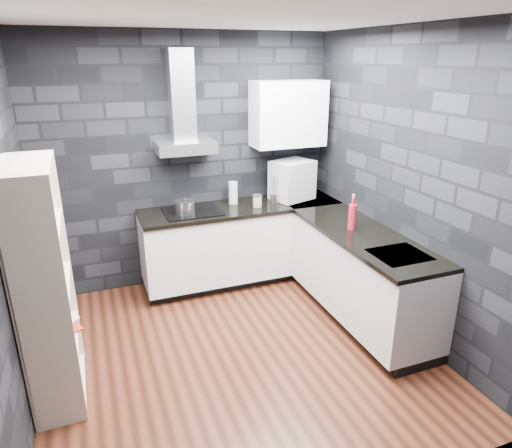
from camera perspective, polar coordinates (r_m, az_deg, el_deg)
ground at (r=4.16m, az=-2.37°, el=-15.71°), size 3.20×3.20×0.00m
ceiling at (r=3.38m, az=-3.10°, el=24.59°), size 3.20×3.20×0.00m
wall_back at (r=5.06m, az=-8.57°, el=7.55°), size 3.20×0.05×2.70m
wall_front at (r=2.19m, az=11.12°, el=-10.17°), size 3.20×0.05×2.70m
wall_left at (r=3.43m, az=-29.38°, el=-1.03°), size 0.05×3.20×2.70m
wall_right at (r=4.31m, az=18.33°, el=4.53°), size 0.05×3.20×2.70m
toekick_back at (r=5.36m, az=-1.92°, el=-6.26°), size 2.18×0.50×0.10m
toekick_right at (r=4.73m, az=13.07°, el=-10.76°), size 0.50×1.78×0.10m
counter_back_cab at (r=5.15m, az=-1.82°, el=-2.16°), size 2.20×0.60×0.76m
counter_right_cab at (r=4.50m, az=13.07°, el=-6.16°), size 0.60×1.80×0.76m
counter_back_top at (r=5.00m, az=-1.84°, el=2.03°), size 2.20×0.62×0.04m
counter_right_top at (r=4.34m, az=13.38°, el=-1.45°), size 0.62×1.80×0.04m
counter_corner_top at (r=5.31m, az=6.31°, el=3.02°), size 0.62×0.62×0.04m
hood_body at (r=4.82m, az=-8.76°, el=9.47°), size 0.60×0.34×0.12m
hood_chimney at (r=4.82m, az=-9.28°, el=15.57°), size 0.24×0.20×0.90m
upper_cabinet at (r=5.14m, az=4.04°, el=13.58°), size 0.80×0.35×0.70m
cooktop at (r=4.86m, az=-8.02°, el=1.62°), size 0.58×0.50×0.01m
sink_rim at (r=3.97m, az=17.50°, el=-3.71°), size 0.44×0.40×0.01m
pot at (r=4.77m, az=-8.88°, el=2.05°), size 0.26×0.26×0.12m
glass_vase at (r=5.06m, az=-2.88°, el=3.93°), size 0.12×0.12×0.24m
storage_jar at (r=4.96m, az=0.17°, el=2.85°), size 0.12×0.12×0.12m
utensil_crock at (r=5.06m, az=2.31°, el=3.18°), size 0.11×0.11×0.12m
appliance_garage at (r=5.20m, az=4.54°, el=5.50°), size 0.52×0.46×0.44m
red_bottle at (r=4.38m, az=11.91°, el=0.85°), size 0.09×0.09×0.24m
bookshelf at (r=3.60m, az=-24.88°, el=-7.18°), size 0.45×0.84×1.80m
fruit_bowl at (r=3.50m, az=-25.03°, el=-7.26°), size 0.24×0.24×0.05m
book_red at (r=3.84m, az=-24.06°, el=-10.86°), size 0.17×0.08×0.24m
book_second at (r=3.94m, az=-24.52°, el=-9.75°), size 0.16×0.12×0.25m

